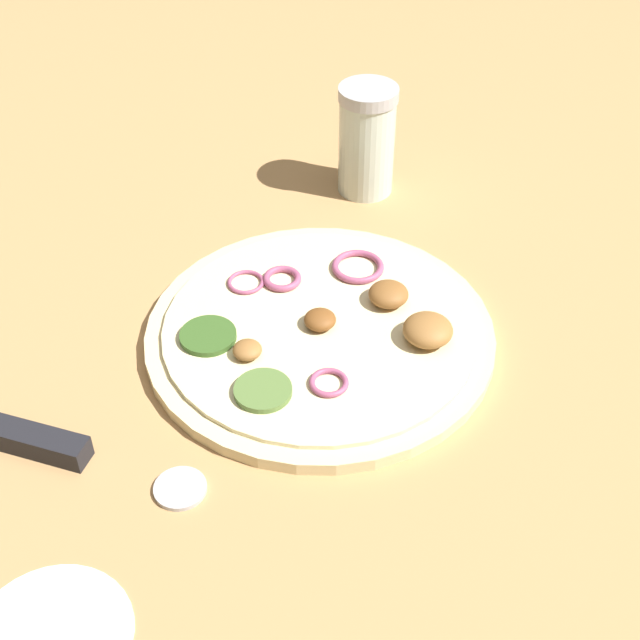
% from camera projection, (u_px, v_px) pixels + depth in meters
% --- Properties ---
extents(ground_plane, '(3.00, 3.00, 0.00)m').
position_uv_depth(ground_plane, '(320.00, 339.00, 0.72)').
color(ground_plane, tan).
extents(pizza, '(0.28, 0.28, 0.03)m').
position_uv_depth(pizza, '(322.00, 332.00, 0.72)').
color(pizza, beige).
rests_on(pizza, ground_plane).
extents(spice_jar, '(0.06, 0.06, 0.11)m').
position_uv_depth(spice_jar, '(367.00, 140.00, 0.86)').
color(spice_jar, silver).
rests_on(spice_jar, ground_plane).
extents(loose_cap, '(0.04, 0.04, 0.01)m').
position_uv_depth(loose_cap, '(180.00, 487.00, 0.61)').
color(loose_cap, '#B2B2B7').
rests_on(loose_cap, ground_plane).
extents(flour_patch, '(0.10, 0.10, 0.00)m').
position_uv_depth(flour_patch, '(50.00, 636.00, 0.53)').
color(flour_patch, white).
rests_on(flour_patch, ground_plane).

